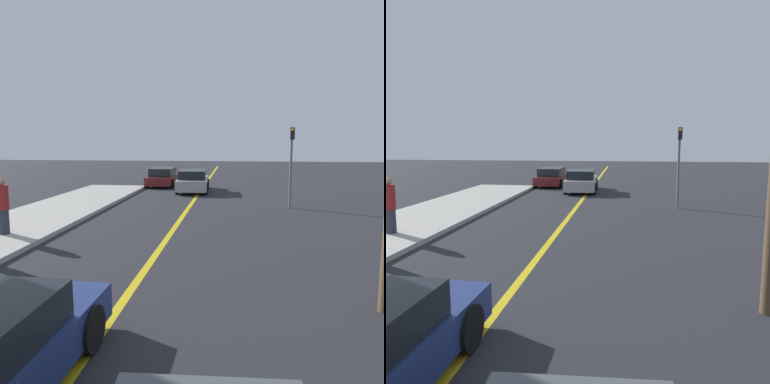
# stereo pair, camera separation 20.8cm
# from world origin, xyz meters

# --- Properties ---
(road_center_line) EXTENTS (0.20, 60.00, 0.01)m
(road_center_line) POSITION_xyz_m (0.00, 18.00, 0.00)
(road_center_line) COLOR gold
(road_center_line) RESTS_ON ground_plane
(car_far_distant) EXTENTS (2.09, 4.19, 1.35)m
(car_far_distant) POSITION_xyz_m (-0.45, 24.88, 0.66)
(car_far_distant) COLOR #9E9EA3
(car_far_distant) RESTS_ON ground_plane
(car_parked_left_lot) EXTENTS (1.92, 4.34, 1.27)m
(car_parked_left_lot) POSITION_xyz_m (-2.88, 27.75, 0.61)
(car_parked_left_lot) COLOR maroon
(car_parked_left_lot) RESTS_ON ground_plane
(pedestrian_mid_group) EXTENTS (0.39, 0.39, 1.84)m
(pedestrian_mid_group) POSITION_xyz_m (-5.25, 12.89, 1.07)
(pedestrian_mid_group) COLOR #282D3D
(pedestrian_mid_group) RESTS_ON sidewalk_left
(traffic_light) EXTENTS (0.18, 0.40, 3.75)m
(traffic_light) POSITION_xyz_m (4.74, 19.60, 2.32)
(traffic_light) COLOR slate
(traffic_light) RESTS_ON ground_plane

